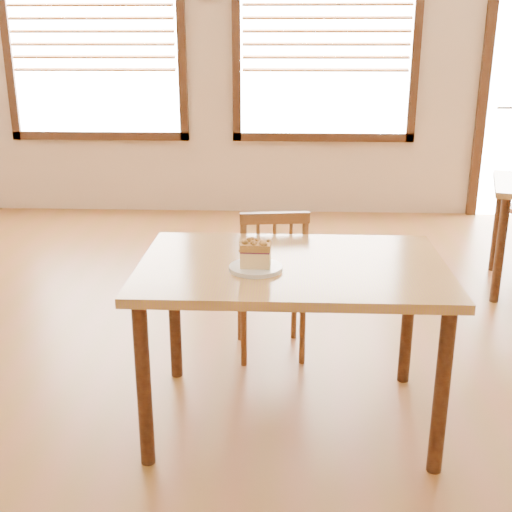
{
  "coord_description": "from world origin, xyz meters",
  "views": [
    {
      "loc": [
        -0.06,
        -2.37,
        1.64
      ],
      "look_at": [
        -0.18,
        0.14,
        0.8
      ],
      "focal_mm": 45.0,
      "sensor_mm": 36.0,
      "label": 1
    }
  ],
  "objects_px": {
    "cafe_chair_main": "(271,281)",
    "cafe_table_main": "(292,283)",
    "plate": "(256,268)",
    "cake_slice": "(255,253)"
  },
  "relations": [
    {
      "from": "plate",
      "to": "cake_slice",
      "type": "relative_size",
      "value": 1.61
    },
    {
      "from": "cafe_table_main",
      "to": "cafe_chair_main",
      "type": "xyz_separation_m",
      "value": [
        -0.1,
        0.63,
        -0.23
      ]
    },
    {
      "from": "cafe_table_main",
      "to": "cafe_chair_main",
      "type": "distance_m",
      "value": 0.68
    },
    {
      "from": "cafe_table_main",
      "to": "plate",
      "type": "relative_size",
      "value": 5.91
    },
    {
      "from": "cafe_chair_main",
      "to": "cake_slice",
      "type": "xyz_separation_m",
      "value": [
        -0.05,
        -0.72,
        0.39
      ]
    },
    {
      "from": "cafe_table_main",
      "to": "cafe_chair_main",
      "type": "relative_size",
      "value": 1.53
    },
    {
      "from": "cafe_chair_main",
      "to": "cake_slice",
      "type": "relative_size",
      "value": 6.23
    },
    {
      "from": "cafe_chair_main",
      "to": "cafe_table_main",
      "type": "bearing_deg",
      "value": 91.69
    },
    {
      "from": "plate",
      "to": "cake_slice",
      "type": "distance_m",
      "value": 0.06
    },
    {
      "from": "plate",
      "to": "cake_slice",
      "type": "height_order",
      "value": "cake_slice"
    }
  ]
}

